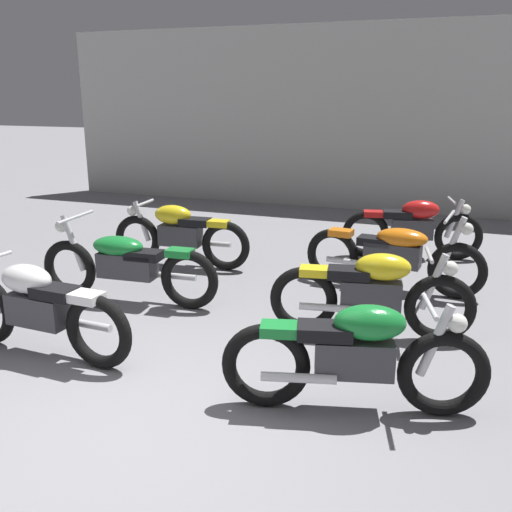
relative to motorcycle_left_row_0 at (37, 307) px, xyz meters
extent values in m
plane|color=gray|center=(1.38, -0.80, -0.46)|extent=(60.00, 60.00, 0.00)
cube|color=#B2B2AD|center=(1.38, 7.75, 1.34)|extent=(12.79, 0.24, 3.60)
torus|color=black|center=(0.66, -0.04, -0.12)|extent=(0.67, 0.14, 0.67)
cube|color=#38383D|center=(0.01, 0.00, -0.02)|extent=(0.58, 0.27, 0.28)
ellipsoid|color=white|center=(-0.09, 0.00, 0.26)|extent=(0.53, 0.31, 0.26)
cube|color=black|center=(0.23, -0.01, 0.18)|extent=(0.41, 0.26, 0.10)
cube|color=white|center=(0.56, -0.03, 0.18)|extent=(0.29, 0.21, 0.08)
cylinder|color=silver|center=(0.42, 0.11, -0.14)|extent=(0.55, 0.10, 0.07)
torus|color=black|center=(-0.74, 1.39, -0.12)|extent=(0.68, 0.16, 0.67)
torus|color=black|center=(0.76, 1.50, -0.12)|extent=(0.68, 0.16, 0.67)
cylinder|color=silver|center=(-0.66, 1.40, 0.19)|extent=(0.28, 0.09, 0.66)
cube|color=#38383D|center=(0.01, 1.44, -0.02)|extent=(0.68, 0.29, 0.28)
ellipsoid|color=#197F33|center=(-0.09, 1.44, 0.20)|extent=(0.62, 0.36, 0.22)
cube|color=black|center=(0.23, 1.46, 0.12)|extent=(0.42, 0.27, 0.10)
cube|color=#197F33|center=(0.66, 1.49, 0.18)|extent=(0.29, 0.22, 0.08)
cylinder|color=silver|center=(-0.60, 1.40, 0.50)|extent=(0.08, 0.68, 0.04)
sphere|color=white|center=(-0.80, 1.39, 0.38)|extent=(0.14, 0.14, 0.14)
cylinder|color=silver|center=(0.50, 1.61, -0.14)|extent=(0.55, 0.11, 0.07)
torus|color=black|center=(-0.73, 2.86, -0.12)|extent=(0.68, 0.16, 0.67)
torus|color=black|center=(0.57, 2.95, -0.12)|extent=(0.68, 0.16, 0.67)
cylinder|color=silver|center=(-0.65, 2.86, 0.14)|extent=(0.25, 0.09, 0.56)
cube|color=#38383D|center=(-0.08, 2.90, -0.02)|extent=(0.59, 0.28, 0.28)
ellipsoid|color=yellow|center=(-0.18, 2.90, 0.26)|extent=(0.54, 0.32, 0.26)
cube|color=black|center=(0.14, 2.92, 0.18)|extent=(0.42, 0.27, 0.10)
cube|color=yellow|center=(0.47, 2.94, 0.18)|extent=(0.29, 0.22, 0.08)
cylinder|color=silver|center=(-0.59, 2.87, 0.40)|extent=(0.07, 0.48, 0.04)
sphere|color=white|center=(-0.79, 2.85, 0.28)|extent=(0.14, 0.14, 0.14)
cylinder|color=silver|center=(0.31, 3.06, -0.14)|extent=(0.55, 0.11, 0.07)
torus|color=black|center=(3.47, 0.19, -0.12)|extent=(0.68, 0.27, 0.67)
torus|color=black|center=(2.21, -0.13, -0.12)|extent=(0.68, 0.27, 0.67)
cylinder|color=silver|center=(3.39, 0.17, 0.14)|extent=(0.25, 0.13, 0.56)
cube|color=#38383D|center=(2.84, 0.03, -0.02)|extent=(0.61, 0.37, 0.28)
ellipsoid|color=#197F33|center=(2.94, 0.05, 0.26)|extent=(0.57, 0.40, 0.26)
cube|color=black|center=(2.63, -0.03, 0.18)|extent=(0.45, 0.33, 0.10)
cube|color=#197F33|center=(2.31, -0.11, 0.18)|extent=(0.32, 0.26, 0.08)
cylinder|color=silver|center=(3.34, 0.15, 0.40)|extent=(0.15, 0.47, 0.04)
sphere|color=white|center=(3.53, 0.20, 0.28)|extent=(0.14, 0.14, 0.14)
cylinder|color=silver|center=(2.49, -0.20, -0.14)|extent=(0.55, 0.20, 0.07)
torus|color=black|center=(3.38, 1.55, -0.12)|extent=(0.68, 0.22, 0.67)
torus|color=black|center=(2.10, 1.33, -0.12)|extent=(0.68, 0.22, 0.67)
cylinder|color=silver|center=(3.30, 1.53, 0.14)|extent=(0.25, 0.11, 0.56)
cube|color=#38383D|center=(2.74, 1.44, -0.02)|extent=(0.60, 0.33, 0.28)
ellipsoid|color=yellow|center=(2.84, 1.46, 0.26)|extent=(0.56, 0.36, 0.26)
cube|color=black|center=(2.52, 1.40, 0.18)|extent=(0.43, 0.30, 0.10)
cube|color=yellow|center=(2.20, 1.35, 0.18)|extent=(0.31, 0.24, 0.08)
cylinder|color=silver|center=(3.24, 1.52, 0.40)|extent=(0.12, 0.48, 0.04)
sphere|color=white|center=(3.44, 1.56, 0.28)|extent=(0.14, 0.14, 0.14)
cylinder|color=silver|center=(2.37, 1.24, -0.14)|extent=(0.55, 0.16, 0.07)
torus|color=black|center=(3.50, 2.85, -0.12)|extent=(0.68, 0.18, 0.67)
torus|color=black|center=(2.01, 3.00, -0.12)|extent=(0.68, 0.18, 0.67)
cylinder|color=silver|center=(3.42, 2.86, 0.19)|extent=(0.28, 0.10, 0.66)
cube|color=#38383D|center=(2.76, 2.93, -0.02)|extent=(0.68, 0.31, 0.28)
ellipsoid|color=orange|center=(2.86, 2.92, 0.20)|extent=(0.63, 0.38, 0.22)
cube|color=black|center=(2.54, 2.95, 0.12)|extent=(0.42, 0.28, 0.10)
cube|color=orange|center=(2.11, 2.99, 0.18)|extent=(0.30, 0.23, 0.08)
cylinder|color=silver|center=(3.36, 2.86, 0.50)|extent=(0.11, 0.68, 0.04)
sphere|color=white|center=(3.56, 2.84, 0.38)|extent=(0.14, 0.14, 0.14)
cylinder|color=silver|center=(2.25, 2.85, -0.14)|extent=(0.55, 0.13, 0.07)
torus|color=black|center=(3.48, 4.54, -0.12)|extent=(0.68, 0.25, 0.67)
torus|color=black|center=(2.21, 4.26, -0.12)|extent=(0.68, 0.25, 0.67)
cylinder|color=silver|center=(3.40, 4.52, 0.14)|extent=(0.25, 0.12, 0.56)
cube|color=#38383D|center=(2.85, 4.40, -0.02)|extent=(0.61, 0.36, 0.28)
ellipsoid|color=red|center=(2.94, 4.42, 0.26)|extent=(0.57, 0.38, 0.26)
cube|color=black|center=(2.63, 4.35, 0.18)|extent=(0.44, 0.32, 0.10)
cube|color=red|center=(2.31, 4.28, 0.18)|extent=(0.32, 0.26, 0.08)
cylinder|color=silver|center=(3.34, 4.51, 0.40)|extent=(0.14, 0.48, 0.04)
sphere|color=white|center=(3.54, 4.55, 0.28)|extent=(0.14, 0.14, 0.14)
cylinder|color=silver|center=(2.48, 4.19, -0.14)|extent=(0.55, 0.19, 0.07)
camera|label=1|loc=(3.48, -3.80, 1.85)|focal=39.95mm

